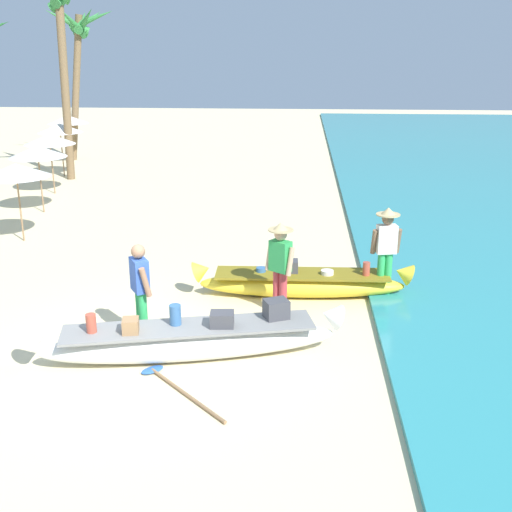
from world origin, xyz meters
The scene contains 14 objects.
ground_plane centered at (0.00, 0.00, 0.00)m, with size 80.00×80.00×0.00m, color beige.
boat_white_foreground centered at (0.79, -0.11, 0.31)m, with size 4.80×1.68×0.85m.
boat_yellow_midground centered at (2.48, 2.56, 0.26)m, with size 4.22×0.80×0.74m.
person_vendor_hatted centered at (2.09, 1.71, 0.97)m, with size 0.56×0.48×1.69m.
person_tourist_customer centered at (-0.08, 0.41, 0.93)m, with size 0.44×0.57×1.65m.
person_vendor_assistant centered at (4.02, 2.56, 1.03)m, with size 0.57×0.44×1.77m.
parasol_row_0 centered at (-4.35, 5.73, 1.75)m, with size 1.60×1.60×1.91m.
parasol_row_1 centered at (-4.94, 8.50, 1.75)m, with size 1.60×1.60×1.91m.
parasol_row_2 centered at (-5.52, 10.90, 1.75)m, with size 1.60×1.60×1.91m.
parasol_row_3 centered at (-6.21, 13.69, 1.75)m, with size 1.60×1.60×1.91m.
parasol_row_4 centered at (-6.90, 16.42, 1.75)m, with size 1.60×1.60×1.91m.
palm_tree_leaning_seaward centered at (-6.43, 17.16, 4.89)m, with size 2.74×2.84×6.05m.
palm_tree_mid_cluster centered at (-5.66, 13.24, 5.30)m, with size 2.58×2.36×6.79m.
paddle centered at (0.70, -1.01, 0.03)m, with size 1.45×1.51×0.05m.
Camera 1 is at (2.39, -8.81, 4.58)m, focal length 44.60 mm.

